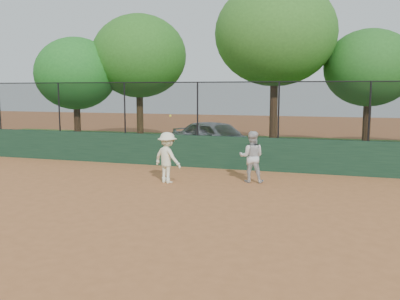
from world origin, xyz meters
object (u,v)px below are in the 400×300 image
(parked_car, at_px, (216,138))
(tree_1, at_px, (139,56))
(tree_2, at_px, (275,34))
(player_second, at_px, (252,157))
(player_main, at_px, (167,158))
(tree_3, at_px, (369,68))
(tree_0, at_px, (76,74))

(parked_car, relative_size, tree_1, 0.67)
(parked_car, distance_m, tree_2, 5.50)
(player_second, bearing_deg, parked_car, -71.39)
(parked_car, xyz_separation_m, tree_1, (-5.15, 3.14, 3.87))
(tree_2, bearing_deg, player_second, -87.07)
(player_main, xyz_separation_m, tree_3, (6.26, 8.94, 3.07))
(tree_1, relative_size, tree_3, 1.22)
(parked_car, xyz_separation_m, player_second, (2.56, -5.10, 0.03))
(player_second, bearing_deg, tree_0, -40.84)
(player_main, bearing_deg, player_second, 19.51)
(parked_car, height_order, tree_0, tree_0)
(tree_1, bearing_deg, tree_2, -8.95)
(tree_0, xyz_separation_m, tree_1, (3.06, 1.30, 0.92))
(player_second, distance_m, tree_3, 9.41)
(tree_0, bearing_deg, player_second, -32.77)
(player_second, height_order, tree_1, tree_1)
(player_second, height_order, tree_0, tree_0)
(player_main, bearing_deg, tree_3, 55.00)
(tree_3, bearing_deg, tree_2, -166.63)
(parked_car, bearing_deg, tree_0, 106.76)
(player_main, bearing_deg, tree_1, 119.77)
(player_main, bearing_deg, tree_0, 136.62)
(tree_3, bearing_deg, player_main, -125.00)
(player_main, height_order, tree_2, tree_2)
(tree_2, bearing_deg, tree_3, 13.37)
(player_main, xyz_separation_m, tree_1, (-5.22, 9.12, 3.86))
(tree_3, bearing_deg, player_second, -115.06)
(tree_0, bearing_deg, tree_2, 0.80)
(parked_car, xyz_separation_m, tree_3, (6.33, 2.96, 3.08))
(player_second, relative_size, player_main, 0.75)
(tree_0, xyz_separation_m, tree_2, (10.41, 0.14, 1.69))
(parked_car, height_order, tree_3, tree_3)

